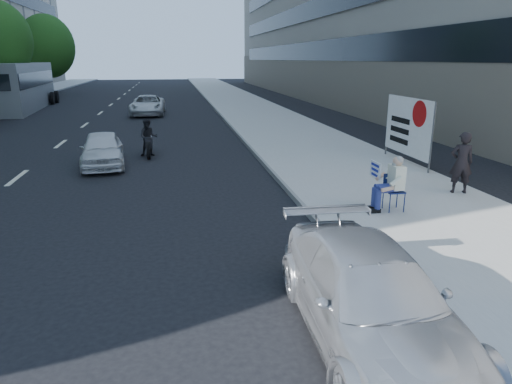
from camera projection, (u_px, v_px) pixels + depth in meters
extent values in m
plane|color=black|center=(275.00, 276.00, 7.85)|extent=(160.00, 160.00, 0.00)
cube|color=#A09E95|center=(268.00, 120.00, 27.40)|extent=(5.00, 120.00, 0.15)
cylinder|color=#382616|center=(4.00, 89.00, 33.40)|extent=(0.30, 0.30, 2.97)
cylinder|color=#382616|center=(51.00, 82.00, 46.67)|extent=(0.30, 0.30, 2.62)
ellipsoid|color=#204311|center=(47.00, 46.00, 45.70)|extent=(5.40, 5.40, 6.21)
cylinder|color=#111C4E|center=(390.00, 204.00, 10.50)|extent=(0.02, 0.02, 0.45)
cylinder|color=#111C4E|center=(404.00, 203.00, 10.56)|extent=(0.02, 0.02, 0.45)
cylinder|color=#111C4E|center=(383.00, 199.00, 10.84)|extent=(0.02, 0.02, 0.45)
cylinder|color=#111C4E|center=(397.00, 198.00, 10.90)|extent=(0.02, 0.02, 0.45)
cube|color=#111C4E|center=(394.00, 191.00, 10.63)|extent=(0.40, 0.40, 0.03)
cube|color=#111C4E|center=(391.00, 182.00, 10.76)|extent=(0.40, 0.02, 0.40)
cylinder|color=navy|center=(388.00, 189.00, 10.48)|extent=(0.44, 0.17, 0.17)
cylinder|color=navy|center=(378.00, 199.00, 10.50)|extent=(0.14, 0.14, 0.46)
cube|color=black|center=(375.00, 211.00, 10.57)|extent=(0.26, 0.11, 0.10)
cylinder|color=navy|center=(384.00, 187.00, 10.66)|extent=(0.44, 0.17, 0.17)
cylinder|color=navy|center=(374.00, 197.00, 10.69)|extent=(0.14, 0.14, 0.46)
cube|color=black|center=(371.00, 208.00, 10.76)|extent=(0.26, 0.11, 0.10)
cube|color=beige|center=(396.00, 177.00, 10.54)|extent=(0.26, 0.42, 0.56)
sphere|color=tan|center=(398.00, 161.00, 10.43)|extent=(0.23, 0.23, 0.23)
ellipsoid|color=gray|center=(399.00, 160.00, 10.43)|extent=(0.22, 0.24, 0.19)
ellipsoid|color=gray|center=(394.00, 164.00, 10.44)|extent=(0.10, 0.14, 0.13)
cylinder|color=beige|center=(396.00, 181.00, 10.30)|extent=(0.30, 0.10, 0.25)
cylinder|color=tan|center=(387.00, 189.00, 10.32)|extent=(0.29, 0.09, 0.14)
cylinder|color=beige|center=(389.00, 174.00, 10.77)|extent=(0.26, 0.20, 0.32)
cylinder|color=tan|center=(380.00, 176.00, 10.90)|extent=(0.30, 0.21, 0.18)
cube|color=white|center=(375.00, 170.00, 11.00)|extent=(0.03, 0.55, 0.40)
imported|color=black|center=(461.00, 163.00, 11.96)|extent=(0.68, 0.54, 1.63)
cylinder|color=#4C4C4C|center=(432.00, 138.00, 13.96)|extent=(0.06, 0.06, 2.20)
cylinder|color=#4C4C4C|center=(388.00, 125.00, 16.79)|extent=(0.06, 0.06, 2.20)
cube|color=white|center=(408.00, 126.00, 15.33)|extent=(0.04, 3.00, 1.90)
cylinder|color=#A50C0C|center=(419.00, 114.00, 14.53)|extent=(0.01, 0.84, 0.84)
cube|color=black|center=(400.00, 120.00, 15.76)|extent=(0.01, 1.30, 0.18)
cube|color=black|center=(399.00, 130.00, 15.85)|extent=(0.01, 1.30, 0.18)
cube|color=black|center=(399.00, 140.00, 15.95)|extent=(0.01, 1.30, 0.18)
imported|color=#ADAFB4|center=(370.00, 297.00, 5.92)|extent=(1.86, 4.30, 1.23)
imported|color=silver|center=(102.00, 149.00, 15.71)|extent=(1.76, 3.59, 1.18)
imported|color=silver|center=(148.00, 105.00, 30.17)|extent=(2.26, 4.66, 1.28)
cylinder|color=black|center=(149.00, 151.00, 16.86)|extent=(0.13, 0.64, 0.64)
cylinder|color=black|center=(150.00, 144.00, 18.18)|extent=(0.13, 0.64, 0.64)
cube|color=black|center=(149.00, 141.00, 17.46)|extent=(0.27, 1.20, 0.35)
imported|color=black|center=(149.00, 137.00, 17.32)|extent=(0.70, 0.55, 1.42)
cube|color=slate|center=(20.00, 86.00, 33.17)|extent=(3.29, 12.14, 3.30)
cube|color=black|center=(0.00, 79.00, 32.79)|extent=(0.82, 11.48, 1.00)
cube|color=black|center=(38.00, 79.00, 33.23)|extent=(0.82, 11.48, 1.00)
cylinder|color=black|center=(22.00, 108.00, 29.45)|extent=(0.32, 1.01, 1.00)
cylinder|color=black|center=(31.00, 105.00, 31.34)|extent=(0.32, 1.01, 1.00)
cylinder|color=black|center=(19.00, 99.00, 36.58)|extent=(0.32, 1.01, 1.00)
cylinder|color=black|center=(52.00, 98.00, 37.01)|extent=(0.32, 1.01, 1.00)
cylinder|color=black|center=(25.00, 97.00, 38.00)|extent=(0.32, 1.01, 1.00)
cylinder|color=black|center=(57.00, 97.00, 38.42)|extent=(0.32, 1.01, 1.00)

